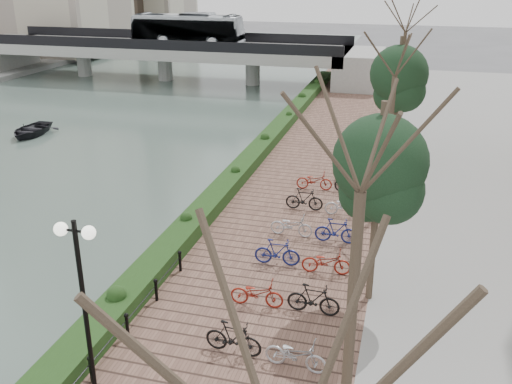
% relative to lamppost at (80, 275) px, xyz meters
% --- Properties ---
extents(river_water, '(30.00, 130.00, 0.02)m').
position_rel_lamppost_xyz_m(river_water, '(-16.80, 22.51, -4.00)').
color(river_water, '#4C5F57').
rests_on(river_water, ground).
extents(promenade, '(8.00, 75.00, 0.50)m').
position_rel_lamppost_xyz_m(promenade, '(2.20, 15.01, -3.76)').
color(promenade, brown).
rests_on(promenade, ground).
extents(hedge, '(1.10, 56.00, 0.60)m').
position_rel_lamppost_xyz_m(hedge, '(-1.20, 17.51, -3.21)').
color(hedge, '#1B3212').
rests_on(hedge, promenade).
extents(lamppost, '(1.02, 0.32, 4.87)m').
position_rel_lamppost_xyz_m(lamppost, '(0.00, 0.00, 0.00)').
color(lamppost, black).
rests_on(lamppost, promenade).
extents(bicycle_parking, '(2.40, 17.32, 1.00)m').
position_rel_lamppost_xyz_m(bicycle_parking, '(3.69, 7.72, -3.04)').
color(bicycle_parking, '#B3B4B8').
rests_on(bicycle_parking, promenade).
extents(street_trees, '(3.20, 37.12, 6.80)m').
position_rel_lamppost_xyz_m(street_trees, '(6.20, 10.19, -0.33)').
color(street_trees, '#392E21').
rests_on(street_trees, promenade).
extents(bridge, '(36.00, 10.77, 6.50)m').
position_rel_lamppost_xyz_m(bridge, '(-16.27, 42.51, -0.64)').
color(bridge, gray).
rests_on(bridge, ground).
extents(boat, '(2.97, 3.97, 0.78)m').
position_rel_lamppost_xyz_m(boat, '(-17.39, 21.67, -3.60)').
color(boat, black).
rests_on(boat, river_water).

